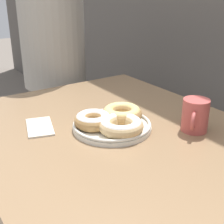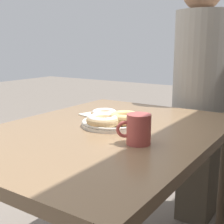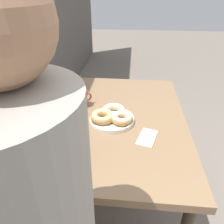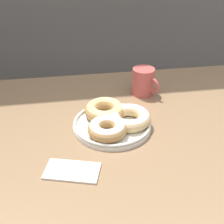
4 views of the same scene
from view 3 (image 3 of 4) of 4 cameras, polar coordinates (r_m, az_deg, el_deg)
name	(u,v)px [view 3 (image 3 of 4)]	position (r m, az deg, el deg)	size (l,w,h in m)	color
ground_plane	(146,201)	(1.81, 8.80, -22.04)	(14.00, 14.00, 0.00)	#70665B
dining_table	(112,126)	(1.34, 0.09, -3.78)	(1.16, 0.85, 0.75)	#846647
donut_plate	(112,116)	(1.24, -0.02, -1.08)	(0.28, 0.28, 0.06)	silver
coffee_mug	(81,98)	(1.39, -8.16, 3.54)	(0.09, 0.11, 0.11)	#B74C47
napkin	(147,138)	(1.13, 9.17, -6.60)	(0.17, 0.12, 0.01)	beige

